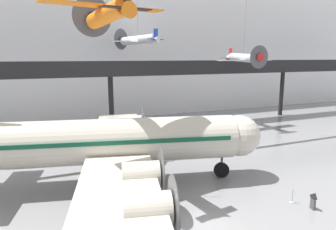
# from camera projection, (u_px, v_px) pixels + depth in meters

# --- Properties ---
(ground_plane) EXTENTS (260.00, 260.00, 0.00)m
(ground_plane) POSITION_uv_depth(u_px,v_px,m) (202.00, 226.00, 18.49)
(ground_plane) COLOR gray
(hangar_back_wall) EXTENTS (140.00, 3.00, 24.50)m
(hangar_back_wall) POSITION_uv_depth(u_px,v_px,m) (97.00, 44.00, 48.76)
(hangar_back_wall) COLOR white
(hangar_back_wall) RESTS_ON ground
(mezzanine_walkway) EXTENTS (110.00, 3.20, 9.73)m
(mezzanine_walkway) POSITION_uv_depth(u_px,v_px,m) (112.00, 73.00, 39.74)
(mezzanine_walkway) COLOR black
(mezzanine_walkway) RESTS_ON ground
(airliner_silver_main) EXTENTS (25.85, 29.89, 10.50)m
(airliner_silver_main) POSITION_uv_depth(u_px,v_px,m) (107.00, 142.00, 23.77)
(airliner_silver_main) COLOR beige
(airliner_silver_main) RESTS_ON ground
(suspended_plane_white_twin) EXTENTS (7.96, 7.35, 7.29)m
(suspended_plane_white_twin) POSITION_uv_depth(u_px,v_px,m) (138.00, 40.00, 43.92)
(suspended_plane_white_twin) COLOR silver
(suspended_plane_silver_racer) EXTENTS (8.61, 7.01, 9.78)m
(suspended_plane_silver_racer) POSITION_uv_depth(u_px,v_px,m) (244.00, 58.00, 42.55)
(suspended_plane_silver_racer) COLOR silver
(suspended_plane_orange_highwing) EXTENTS (8.90, 7.32, 6.83)m
(suspended_plane_orange_highwing) POSITION_uv_depth(u_px,v_px,m) (107.00, 13.00, 20.59)
(suspended_plane_orange_highwing) COLOR orange
(stanchion_barrier) EXTENTS (0.36, 0.36, 1.08)m
(stanchion_barrier) POSITION_uv_depth(u_px,v_px,m) (292.00, 198.00, 21.36)
(stanchion_barrier) COLOR #B2B5BA
(stanchion_barrier) RESTS_ON ground
(info_sign_pedestal) EXTENTS (0.25, 0.77, 1.24)m
(info_sign_pedestal) POSITION_uv_depth(u_px,v_px,m) (313.00, 203.00, 20.44)
(info_sign_pedestal) COLOR #4C4C51
(info_sign_pedestal) RESTS_ON ground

